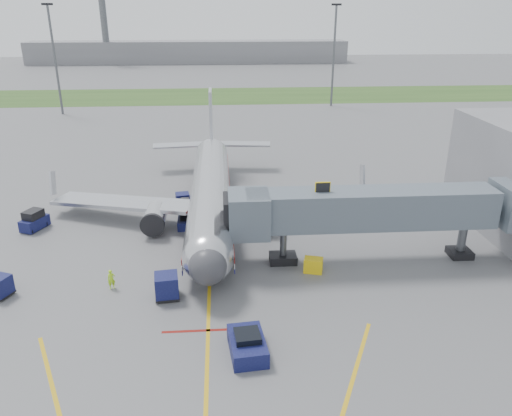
{
  "coord_description": "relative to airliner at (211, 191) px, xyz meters",
  "views": [
    {
      "loc": [
        1.16,
        -31.26,
        19.44
      ],
      "look_at": [
        4.07,
        9.16,
        3.2
      ],
      "focal_mm": 35.0,
      "sensor_mm": 36.0,
      "label": 1
    }
  ],
  "objects": [
    {
      "name": "jet_bridge",
      "position": [
        12.86,
        -10.25,
        1.82
      ],
      "size": [
        25.3,
        4.0,
        6.9
      ],
      "color": "slate",
      "rests_on": "ground"
    },
    {
      "name": "belt_loader",
      "position": [
        -2.5,
        -1.93,
        -2.16
      ],
      "size": [
        1.4,
        4.06,
        1.97
      ],
      "color": "#0E0D3C",
      "rests_on": "ground"
    },
    {
      "name": "light_mast_left",
      "position": [
        -30.0,
        54.75,
        8.13
      ],
      "size": [
        2.0,
        0.44,
        20.4
      ],
      "color": "#595B60",
      "rests_on": "ground"
    },
    {
      "name": "grass_strip",
      "position": [
        -0.0,
        74.75,
        -2.64
      ],
      "size": [
        300.0,
        25.0,
        0.01
      ],
      "primitive_type": "cube",
      "color": "#2D4C1E",
      "rests_on": "ground"
    },
    {
      "name": "ground",
      "position": [
        -0.0,
        -15.25,
        -2.65
      ],
      "size": [
        400.0,
        400.0,
        0.0
      ],
      "primitive_type": "plane",
      "color": "#565659",
      "rests_on": "ground"
    },
    {
      "name": "distant_terminal",
      "position": [
        -10.0,
        154.75,
        1.35
      ],
      "size": [
        120.0,
        14.0,
        8.0
      ],
      "primitive_type": "cube",
      "color": "slate",
      "rests_on": "ground"
    },
    {
      "name": "apron_markings",
      "position": [
        -0.0,
        -22.65,
        -2.64
      ],
      "size": [
        21.52,
        50.0,
        0.01
      ],
      "color": "gold",
      "rests_on": "ground"
    },
    {
      "name": "light_mast_right",
      "position": [
        25.0,
        59.75,
        8.13
      ],
      "size": [
        2.0,
        0.44,
        20.4
      ],
      "color": "#595B60",
      "rests_on": "ground"
    },
    {
      "name": "baggage_cart_a",
      "position": [
        -3.0,
        -15.04,
        -1.71
      ],
      "size": [
        1.89,
        1.89,
        1.83
      ],
      "color": "#0E0D3C",
      "rests_on": "ground"
    },
    {
      "name": "baggage_tug",
      "position": [
        -16.64,
        -1.9,
        -1.82
      ],
      "size": [
        2.34,
        3.01,
        1.87
      ],
      "color": "#0E0D3C",
      "rests_on": "ground"
    },
    {
      "name": "airliner",
      "position": [
        0.0,
        0.0,
        0.0
      ],
      "size": [
        32.1,
        35.67,
        10.25
      ],
      "color": "silver",
      "rests_on": "ground"
    },
    {
      "name": "ramp_worker",
      "position": [
        -7.24,
        -13.46,
        -1.88
      ],
      "size": [
        0.64,
        0.52,
        1.52
      ],
      "primitive_type": "imported",
      "rotation": [
        0.0,
        0.0,
        0.31
      ],
      "color": "#AAE91B",
      "rests_on": "ground"
    },
    {
      "name": "control_tower",
      "position": [
        -40.0,
        149.75,
        14.68
      ],
      "size": [
        4.0,
        4.0,
        30.0
      ],
      "color": "#595B60",
      "rests_on": "ground"
    },
    {
      "name": "baggage_cart_c",
      "position": [
        -3.0,
        2.7,
        -1.87
      ],
      "size": [
        1.63,
        1.63,
        1.52
      ],
      "color": "#0E0D3C",
      "rests_on": "ground"
    },
    {
      "name": "pushback_tug",
      "position": [
        2.42,
        -21.7,
        -2.05
      ],
      "size": [
        2.43,
        3.62,
        1.43
      ],
      "color": "#0E0D3C",
      "rests_on": "ground"
    },
    {
      "name": "ground_power_cart",
      "position": [
        8.19,
        -12.02,
        -2.07
      ],
      "size": [
        1.66,
        1.33,
        1.16
      ],
      "color": "yellow",
      "rests_on": "ground"
    }
  ]
}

